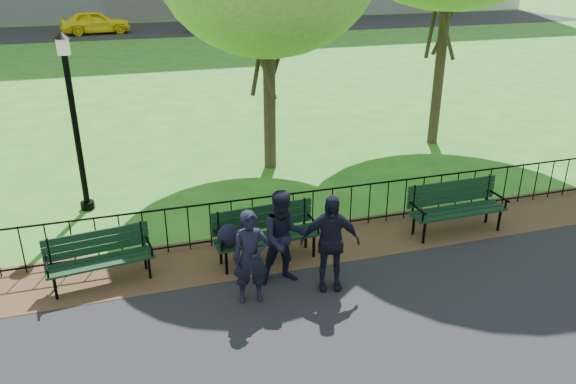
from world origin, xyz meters
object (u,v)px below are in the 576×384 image
object	(u,v)px
taxi	(95,22)
person_right	(330,242)
sedan_dark	(300,15)
person_left	(251,257)
park_bench_left_a	(99,252)
park_bench_main	(253,231)
sedan_silver	(224,18)
person_mid	(284,238)
park_bench_right_a	(456,202)
lamppost	(74,118)

from	to	relation	value
taxi	person_right	bearing A→B (deg)	-179.90
person_right	sedan_dark	world-z (taller)	person_right
person_left	person_right	bearing A→B (deg)	6.47
park_bench_left_a	sedan_dark	distance (m)	36.55
park_bench_main	sedan_silver	xyz separation A→B (m)	(5.83, 31.63, 0.21)
sedan_dark	person_right	bearing A→B (deg)	145.15
taxi	sedan_silver	size ratio (longest dim) A/B	0.89
person_right	taxi	distance (m)	33.91
taxi	sedan_dark	bearing A→B (deg)	-92.02
park_bench_left_a	person_mid	bearing A→B (deg)	-24.88
park_bench_right_a	person_right	size ratio (longest dim) A/B	1.18
park_bench_left_a	person_left	bearing A→B (deg)	-37.26
park_bench_main	park_bench_right_a	size ratio (longest dim) A/B	0.98
lamppost	sedan_silver	distance (m)	29.68
park_bench_left_a	person_right	xyz separation A→B (m)	(3.55, -1.29, 0.28)
taxi	park_bench_left_a	bearing A→B (deg)	174.11
park_bench_main	taxi	bearing A→B (deg)	90.89
park_bench_main	sedan_dark	xyz separation A→B (m)	(12.06, 33.65, 0.07)
person_right	sedan_dark	distance (m)	36.50
park_bench_right_a	person_mid	xyz separation A→B (m)	(-3.72, -0.78, 0.20)
park_bench_right_a	sedan_silver	size ratio (longest dim) A/B	0.38
park_bench_main	person_left	bearing A→B (deg)	-109.21
lamppost	person_left	xyz separation A→B (m)	(2.53, -4.41, -1.23)
park_bench_left_a	person_left	xyz separation A→B (m)	(2.25, -1.29, 0.23)
person_right	taxi	size ratio (longest dim) A/B	0.36
person_mid	taxi	bearing A→B (deg)	97.31
sedan_dark	sedan_silver	bearing A→B (deg)	90.79
sedan_silver	lamppost	bearing A→B (deg)	160.08
park_bench_right_a	taxi	world-z (taller)	taxi
park_bench_right_a	person_right	xyz separation A→B (m)	(-3.07, -1.16, 0.20)
lamppost	sedan_dark	xyz separation A→B (m)	(14.91, 30.37, -1.30)
taxi	park_bench_main	bearing A→B (deg)	178.59
park_bench_right_a	person_left	xyz separation A→B (m)	(-4.37, -1.16, 0.15)
park_bench_right_a	person_left	size ratio (longest dim) A/B	1.26
lamppost	person_left	size ratio (longest dim) A/B	2.41
park_bench_left_a	taxi	world-z (taller)	taxi
person_left	taxi	bearing A→B (deg)	100.56
sedan_silver	sedan_dark	xyz separation A→B (m)	(6.23, 2.02, -0.14)
lamppost	person_right	bearing A→B (deg)	-48.98
park_bench_left_a	person_left	distance (m)	2.60
taxi	sedan_dark	xyz separation A→B (m)	(14.78, 1.07, -0.07)
person_mid	lamppost	bearing A→B (deg)	130.39
lamppost	sedan_dark	distance (m)	33.86
lamppost	person_mid	world-z (taller)	lamppost
taxi	sedan_dark	world-z (taller)	taxi
park_bench_right_a	lamppost	distance (m)	7.75
person_left	taxi	distance (m)	33.80
park_bench_main	person_mid	world-z (taller)	person_mid
lamppost	sedan_silver	size ratio (longest dim) A/B	0.73
park_bench_main	park_bench_right_a	xyz separation A→B (m)	(4.06, 0.04, -0.01)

